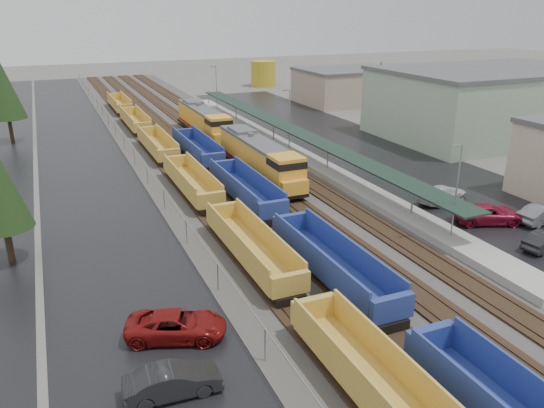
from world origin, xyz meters
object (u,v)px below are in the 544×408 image
at_px(locomotive_lead, 260,158).
at_px(parked_car_west_c, 176,326).
at_px(well_string_yellow, 192,183).
at_px(parked_car_east_e, 542,214).
at_px(parked_car_west_b, 173,382).
at_px(parked_car_east_b, 488,214).
at_px(well_string_blue, 332,264).
at_px(parked_car_east_c, 443,194).
at_px(storage_tank, 263,74).
at_px(locomotive_trail, 204,121).

xyz_separation_m(locomotive_lead, parked_car_west_c, (-15.21, -25.31, -1.56)).
bearing_deg(well_string_yellow, parked_car_east_e, -36.89).
height_order(parked_car_west_b, parked_car_east_b, parked_car_east_b).
bearing_deg(well_string_blue, parked_car_east_c, 28.50).
bearing_deg(parked_car_west_b, storage_tank, -21.90).
relative_size(locomotive_lead, well_string_blue, 0.24).
distance_m(parked_car_west_b, parked_car_east_b, 31.67).
bearing_deg(parked_car_west_c, parked_car_east_c, -46.79).
bearing_deg(locomotive_trail, parked_car_west_b, -107.96).
xyz_separation_m(storage_tank, parked_car_east_c, (-14.41, -80.08, -2.08)).
bearing_deg(parked_car_east_b, locomotive_lead, 55.30).
distance_m(parked_car_west_b, parked_car_east_c, 33.92).
bearing_deg(well_string_blue, parked_car_east_b, 12.12).
height_order(well_string_yellow, parked_car_west_b, well_string_yellow).
relative_size(locomotive_lead, parked_car_east_e, 3.93).
height_order(locomotive_trail, well_string_blue, locomotive_trail).
bearing_deg(well_string_blue, locomotive_lead, 80.09).
bearing_deg(parked_car_east_b, well_string_blue, 122.63).
distance_m(locomotive_lead, parked_car_east_e, 27.42).
xyz_separation_m(locomotive_lead, parked_car_west_b, (-16.49, -29.88, -1.56)).
height_order(parked_car_east_b, parked_car_east_e, parked_car_east_b).
height_order(parked_car_west_c, parked_car_east_e, parked_car_east_e).
distance_m(parked_car_east_b, parked_car_east_c, 5.64).
height_order(locomotive_lead, parked_car_west_c, locomotive_lead).
relative_size(locomotive_trail, parked_car_west_b, 4.14).
distance_m(well_string_yellow, parked_car_east_c, 24.27).
bearing_deg(locomotive_trail, parked_car_east_c, -69.03).
bearing_deg(locomotive_lead, parked_car_east_b, -55.21).
xyz_separation_m(parked_car_west_b, parked_car_east_e, (34.07, 8.88, 0.04)).
bearing_deg(well_string_yellow, well_string_blue, -79.27).
distance_m(locomotive_lead, well_string_blue, 23.27).
height_order(locomotive_trail, storage_tank, storage_tank).
distance_m(parked_car_west_c, parked_car_east_e, 33.07).
bearing_deg(well_string_yellow, parked_car_west_b, -106.82).
xyz_separation_m(locomotive_lead, locomotive_trail, (0.00, 21.00, 0.00)).
relative_size(locomotive_trail, parked_car_east_b, 3.31).
bearing_deg(locomotive_trail, well_string_blue, -95.21).
xyz_separation_m(locomotive_lead, parked_car_east_e, (17.58, -20.99, -1.52)).
xyz_separation_m(parked_car_west_c, parked_car_east_b, (28.53, 6.13, 0.03)).
bearing_deg(parked_car_east_c, parked_car_west_c, 100.98).
bearing_deg(locomotive_trail, storage_tank, 58.74).
xyz_separation_m(well_string_yellow, parked_car_east_c, (21.24, -11.75, -0.36)).
xyz_separation_m(storage_tank, parked_car_east_b, (-14.32, -85.72, -2.07)).
bearing_deg(parked_car_west_c, parked_car_east_e, -61.77).
bearing_deg(storage_tank, locomotive_lead, -112.56).
distance_m(parked_car_west_c, parked_car_east_b, 29.18).
distance_m(well_string_yellow, parked_car_east_e, 31.99).
bearing_deg(parked_car_west_b, parked_car_west_c, -12.96).
bearing_deg(parked_car_west_c, locomotive_trail, 2.55).
distance_m(parked_car_west_b, parked_car_west_c, 4.74).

